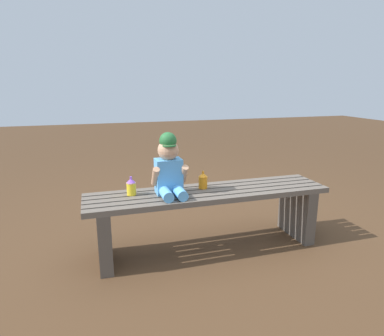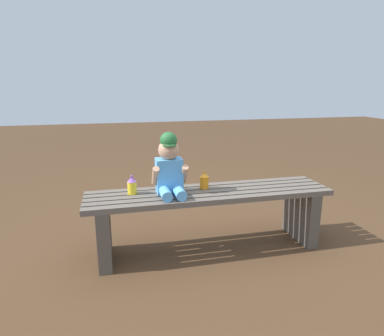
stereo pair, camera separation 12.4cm
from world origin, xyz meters
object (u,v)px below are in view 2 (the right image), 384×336
at_px(child_figure, 169,167).
at_px(sippy_cup_right, 204,180).
at_px(sippy_cup_left, 132,185).
at_px(park_bench, 209,210).

relative_size(child_figure, sippy_cup_right, 3.26).
bearing_deg(sippy_cup_left, park_bench, -6.79).
distance_m(child_figure, sippy_cup_right, 0.28).
bearing_deg(child_figure, sippy_cup_left, 169.44).
relative_size(sippy_cup_left, sippy_cup_right, 1.00).
bearing_deg(sippy_cup_right, child_figure, -169.67).
bearing_deg(sippy_cup_right, park_bench, -70.02).
xyz_separation_m(child_figure, sippy_cup_right, (0.25, 0.05, -0.12)).
height_order(park_bench, sippy_cup_right, sippy_cup_right).
xyz_separation_m(child_figure, sippy_cup_left, (-0.24, 0.05, -0.12)).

